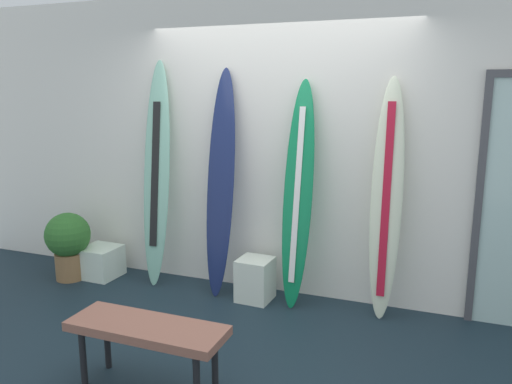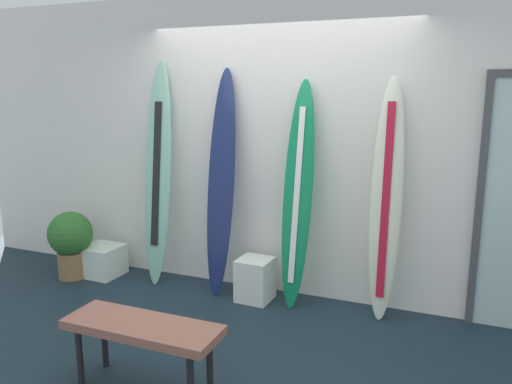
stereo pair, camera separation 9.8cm
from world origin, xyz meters
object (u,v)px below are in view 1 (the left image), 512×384
object	(u,v)px
surfboard_navy	(221,185)
display_block_center	(255,279)
display_block_left	(101,262)
bench	(147,332)
surfboard_seafoam	(157,176)
surfboard_ivory	(386,202)
potted_plant	(68,241)
surfboard_emerald	(298,195)

from	to	relation	value
surfboard_navy	display_block_center	bearing A→B (deg)	-11.62
display_block_left	bench	size ratio (longest dim) A/B	0.36
display_block_center	surfboard_seafoam	bearing A→B (deg)	175.33
surfboard_ivory	display_block_center	world-z (taller)	surfboard_ivory
potted_plant	display_block_left	bearing A→B (deg)	32.97
potted_plant	display_block_center	bearing A→B (deg)	5.65
potted_plant	bench	size ratio (longest dim) A/B	0.67
display_block_center	potted_plant	xyz separation A→B (m)	(-1.98, -0.20, 0.21)
surfboard_ivory	surfboard_emerald	bearing A→B (deg)	-177.31
display_block_left	surfboard_seafoam	bearing A→B (deg)	10.23
bench	potted_plant	bearing A→B (deg)	143.06
surfboard_ivory	bench	size ratio (longest dim) A/B	1.96
surfboard_seafoam	surfboard_emerald	world-z (taller)	surfboard_seafoam
potted_plant	bench	distance (m)	2.30
surfboard_seafoam	surfboard_emerald	bearing A→B (deg)	-0.57
potted_plant	surfboard_emerald	bearing A→B (deg)	6.52
display_block_left	display_block_center	size ratio (longest dim) A/B	0.95
surfboard_navy	potted_plant	world-z (taller)	surfboard_navy
surfboard_navy	surfboard_emerald	size ratio (longest dim) A/B	1.05
surfboard_ivory	display_block_center	distance (m)	1.40
surfboard_emerald	display_block_center	distance (m)	0.90
display_block_left	display_block_center	world-z (taller)	display_block_center
potted_plant	bench	bearing A→B (deg)	-36.94
surfboard_seafoam	surfboard_ivory	bearing A→B (deg)	0.55
surfboard_ivory	display_block_left	bearing A→B (deg)	-177.24
surfboard_navy	surfboard_ivory	world-z (taller)	surfboard_navy
surfboard_emerald	potted_plant	size ratio (longest dim) A/B	2.90
surfboard_emerald	surfboard_ivory	xyz separation A→B (m)	(0.76, 0.04, -0.00)
surfboard_navy	display_block_center	size ratio (longest dim) A/B	5.37
surfboard_seafoam	surfboard_ivory	xyz separation A→B (m)	(2.21, 0.02, -0.08)
display_block_left	bench	xyz separation A→B (m)	(1.59, -1.55, 0.24)
surfboard_seafoam	surfboard_navy	world-z (taller)	surfboard_seafoam
display_block_left	potted_plant	bearing A→B (deg)	-147.03
display_block_center	bench	world-z (taller)	bench
surfboard_ivory	potted_plant	size ratio (longest dim) A/B	2.92
potted_plant	surfboard_ivory	bearing A→B (deg)	5.59
display_block_center	potted_plant	bearing A→B (deg)	-174.35
surfboard_seafoam	surfboard_navy	distance (m)	0.70
display_block_left	bench	world-z (taller)	bench
surfboard_seafoam	potted_plant	bearing A→B (deg)	-162.59
surfboard_emerald	display_block_left	xyz separation A→B (m)	(-2.09, -0.10, -0.85)
surfboard_navy	display_block_left	xyz separation A→B (m)	(-1.34, -0.11, -0.89)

